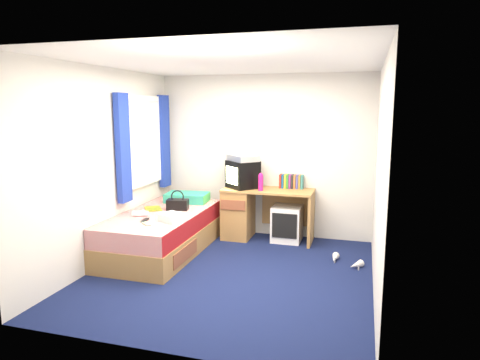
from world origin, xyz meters
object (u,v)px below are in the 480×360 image
(water_bottle, at_px, (141,214))
(colour_swatch_fan, at_px, (146,223))
(magazine, at_px, (153,209))
(towel, at_px, (172,217))
(bed, at_px, (163,232))
(aerosol_can, at_px, (259,182))
(pink_water_bottle, at_px, (261,183))
(desk, at_px, (250,211))
(picture_frame, at_px, (301,184))
(handbag, at_px, (178,204))
(pillow, at_px, (187,197))
(vcr, at_px, (243,158))
(remote_control, at_px, (145,220))
(storage_cube, at_px, (287,223))
(crt_tv, at_px, (243,174))
(white_heels, at_px, (345,262))

(water_bottle, bearing_deg, colour_swatch_fan, -52.38)
(magazine, bearing_deg, towel, -43.45)
(bed, height_order, aerosol_can, aerosol_can)
(bed, distance_m, pink_water_bottle, 1.53)
(desk, relative_size, picture_frame, 9.29)
(handbag, bearing_deg, bed, -133.67)
(magazine, bearing_deg, picture_frame, 27.46)
(bed, distance_m, picture_frame, 2.10)
(pink_water_bottle, distance_m, water_bottle, 1.72)
(pillow, xyz_separation_m, water_bottle, (-0.24, -0.95, -0.03))
(pillow, distance_m, water_bottle, 0.98)
(vcr, distance_m, pink_water_bottle, 0.47)
(pillow, xyz_separation_m, colour_swatch_fan, (0.00, -1.27, -0.06))
(pink_water_bottle, xyz_separation_m, remote_control, (-1.16, -1.25, -0.31))
(vcr, relative_size, magazine, 1.58)
(vcr, bearing_deg, colour_swatch_fan, -72.78)
(handbag, bearing_deg, picture_frame, 18.80)
(vcr, bearing_deg, desk, 42.61)
(pink_water_bottle, distance_m, colour_swatch_fan, 1.78)
(picture_frame, distance_m, remote_control, 2.32)
(storage_cube, height_order, picture_frame, picture_frame)
(crt_tv, bearing_deg, water_bottle, -89.18)
(crt_tv, distance_m, towel, 1.44)
(bed, height_order, remote_control, remote_control)
(remote_control, bearing_deg, desk, 48.17)
(white_heels, bearing_deg, picture_frame, 126.50)
(colour_swatch_fan, bearing_deg, picture_frame, 46.28)
(pillow, distance_m, desk, 0.95)
(desk, xyz_separation_m, picture_frame, (0.72, 0.18, 0.41))
(remote_control, bearing_deg, towel, 8.26)
(bed, bearing_deg, storage_cube, 32.13)
(desk, height_order, storage_cube, desk)
(handbag, bearing_deg, pink_water_bottle, 18.60)
(water_bottle, bearing_deg, vcr, 49.47)
(desk, distance_m, white_heels, 1.65)
(picture_frame, height_order, colour_swatch_fan, picture_frame)
(picture_frame, height_order, white_heels, picture_frame)
(vcr, distance_m, remote_control, 1.75)
(white_heels, bearing_deg, aerosol_can, 149.19)
(pillow, relative_size, handbag, 1.93)
(handbag, bearing_deg, remote_control, -114.39)
(storage_cube, distance_m, picture_frame, 0.61)
(magazine, bearing_deg, crt_tv, 37.18)
(pillow, relative_size, crt_tv, 1.11)
(pink_water_bottle, bearing_deg, vcr, 155.37)
(towel, relative_size, colour_swatch_fan, 1.28)
(pillow, bearing_deg, crt_tv, 17.00)
(bed, bearing_deg, handbag, 58.19)
(storage_cube, height_order, vcr, vcr)
(crt_tv, bearing_deg, colour_swatch_fan, -76.01)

